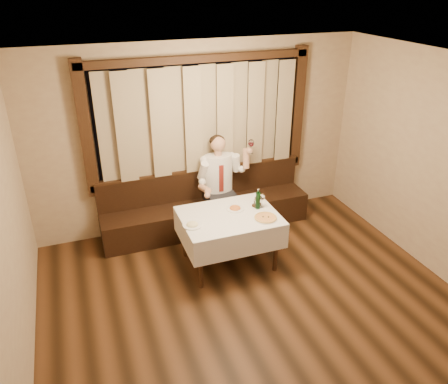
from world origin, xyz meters
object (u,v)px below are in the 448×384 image
object	(u,v)px
dining_table	(229,222)
pasta_red	(235,207)
pasta_cream	(192,223)
seated_man	(220,178)
green_bottle	(258,200)
pizza	(266,218)
banquette	(206,209)
cruet_caddy	(257,203)

from	to	relation	value
dining_table	pasta_red	xyz separation A→B (m)	(0.13, 0.12, 0.14)
dining_table	pasta_red	size ratio (longest dim) A/B	5.22
pasta_cream	seated_man	distance (m)	1.27
pasta_cream	seated_man	world-z (taller)	seated_man
seated_man	pasta_cream	bearing A→B (deg)	-125.77
green_bottle	dining_table	bearing A→B (deg)	-174.81
pizza	banquette	bearing A→B (deg)	107.74
cruet_caddy	pizza	bearing A→B (deg)	-118.24
pasta_cream	pizza	bearing A→B (deg)	-9.37
green_bottle	banquette	bearing A→B (deg)	113.26
banquette	pizza	world-z (taller)	banquette
pasta_red	green_bottle	size ratio (longest dim) A/B	0.84
pasta_cream	green_bottle	distance (m)	0.97
pasta_cream	cruet_caddy	distance (m)	0.99
pasta_cream	green_bottle	bearing A→B (deg)	7.94
pasta_cream	cruet_caddy	world-z (taller)	cruet_caddy
dining_table	pizza	size ratio (longest dim) A/B	4.11
pasta_red	seated_man	xyz separation A→B (m)	(0.08, 0.81, 0.07)
pasta_red	cruet_caddy	xyz separation A→B (m)	(0.31, -0.02, 0.01)
dining_table	pasta_cream	bearing A→B (deg)	-169.88
dining_table	green_bottle	world-z (taller)	green_bottle
pasta_cream	green_bottle	world-z (taller)	green_bottle
dining_table	seated_man	world-z (taller)	seated_man
banquette	pizza	size ratio (longest dim) A/B	10.37
pizza	cruet_caddy	size ratio (longest dim) A/B	2.33
pasta_red	cruet_caddy	distance (m)	0.31
pizza	pasta_red	size ratio (longest dim) A/B	1.27
banquette	dining_table	bearing A→B (deg)	-90.00
pasta_cream	pasta_red	bearing A→B (deg)	18.17
green_bottle	seated_man	distance (m)	0.92
green_bottle	cruet_caddy	xyz separation A→B (m)	(0.01, 0.07, -0.08)
green_bottle	pizza	bearing A→B (deg)	-93.22
green_bottle	seated_man	bearing A→B (deg)	103.44
banquette	pizza	xyz separation A→B (m)	(0.41, -1.27, 0.46)
pizza	seated_man	xyz separation A→B (m)	(-0.20, 1.18, 0.09)
banquette	pizza	distance (m)	1.41
banquette	pasta_cream	xyz separation A→B (m)	(-0.53, -1.12, 0.48)
banquette	green_bottle	world-z (taller)	green_bottle
banquette	pasta_cream	world-z (taller)	banquette
pasta_red	pasta_cream	size ratio (longest dim) A/B	0.99
dining_table	pasta_cream	distance (m)	0.56
seated_man	cruet_caddy	bearing A→B (deg)	-74.63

